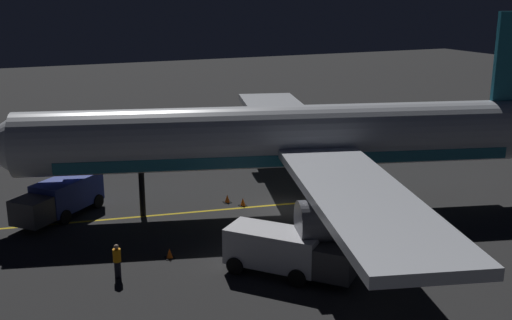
{
  "coord_description": "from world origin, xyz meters",
  "views": [
    {
      "loc": [
        -33.79,
        17.06,
        13.56
      ],
      "look_at": [
        0.0,
        2.0,
        3.5
      ],
      "focal_mm": 43.28,
      "sensor_mm": 36.0,
      "label": 1
    }
  ],
  "objects_px": {
    "airliner": "(295,139)",
    "traffic_cone_under_wing": "(227,199)",
    "traffic_cone_near_right": "(243,202)",
    "baggage_truck": "(61,198)",
    "catering_truck": "(286,252)",
    "ground_crew_worker": "(117,261)",
    "traffic_cone_near_left": "(170,254)"
  },
  "relations": [
    {
      "from": "airliner",
      "to": "traffic_cone_under_wing",
      "type": "height_order",
      "value": "airliner"
    },
    {
      "from": "airliner",
      "to": "traffic_cone_near_right",
      "type": "relative_size",
      "value": 71.19
    },
    {
      "from": "baggage_truck",
      "to": "catering_truck",
      "type": "relative_size",
      "value": 0.98
    },
    {
      "from": "traffic_cone_near_right",
      "to": "traffic_cone_under_wing",
      "type": "relative_size",
      "value": 1.0
    },
    {
      "from": "catering_truck",
      "to": "traffic_cone_near_right",
      "type": "height_order",
      "value": "catering_truck"
    },
    {
      "from": "traffic_cone_near_right",
      "to": "traffic_cone_under_wing",
      "type": "bearing_deg",
      "value": 33.99
    },
    {
      "from": "ground_crew_worker",
      "to": "traffic_cone_under_wing",
      "type": "relative_size",
      "value": 3.16
    },
    {
      "from": "airliner",
      "to": "traffic_cone_near_left",
      "type": "xyz_separation_m",
      "value": [
        -4.28,
        9.6,
        -4.37
      ]
    },
    {
      "from": "airliner",
      "to": "traffic_cone_under_wing",
      "type": "relative_size",
      "value": 71.19
    },
    {
      "from": "baggage_truck",
      "to": "catering_truck",
      "type": "distance_m",
      "value": 15.88
    },
    {
      "from": "catering_truck",
      "to": "traffic_cone_near_right",
      "type": "bearing_deg",
      "value": -11.12
    },
    {
      "from": "baggage_truck",
      "to": "traffic_cone_near_right",
      "type": "bearing_deg",
      "value": -103.78
    },
    {
      "from": "airliner",
      "to": "catering_truck",
      "type": "distance_m",
      "value": 10.39
    },
    {
      "from": "ground_crew_worker",
      "to": "airliner",
      "type": "bearing_deg",
      "value": -66.56
    },
    {
      "from": "catering_truck",
      "to": "ground_crew_worker",
      "type": "relative_size",
      "value": 3.58
    },
    {
      "from": "catering_truck",
      "to": "traffic_cone_near_left",
      "type": "xyz_separation_m",
      "value": [
        4.23,
        4.73,
        -0.95
      ]
    },
    {
      "from": "catering_truck",
      "to": "traffic_cone_near_left",
      "type": "height_order",
      "value": "catering_truck"
    },
    {
      "from": "ground_crew_worker",
      "to": "traffic_cone_near_right",
      "type": "bearing_deg",
      "value": -53.36
    },
    {
      "from": "ground_crew_worker",
      "to": "traffic_cone_near_right",
      "type": "relative_size",
      "value": 3.16
    },
    {
      "from": "catering_truck",
      "to": "ground_crew_worker",
      "type": "xyz_separation_m",
      "value": [
        3.07,
        7.7,
        -0.31
      ]
    },
    {
      "from": "catering_truck",
      "to": "traffic_cone_under_wing",
      "type": "height_order",
      "value": "catering_truck"
    },
    {
      "from": "baggage_truck",
      "to": "catering_truck",
      "type": "xyz_separation_m",
      "value": [
        -13.02,
        -9.09,
        -0.02
      ]
    },
    {
      "from": "airliner",
      "to": "traffic_cone_under_wing",
      "type": "bearing_deg",
      "value": 51.41
    },
    {
      "from": "traffic_cone_near_left",
      "to": "ground_crew_worker",
      "type": "bearing_deg",
      "value": 111.4
    },
    {
      "from": "baggage_truck",
      "to": "ground_crew_worker",
      "type": "height_order",
      "value": "baggage_truck"
    },
    {
      "from": "airliner",
      "to": "traffic_cone_under_wing",
      "type": "xyz_separation_m",
      "value": [
        2.82,
        3.54,
        -4.37
      ]
    },
    {
      "from": "traffic_cone_near_right",
      "to": "traffic_cone_under_wing",
      "type": "xyz_separation_m",
      "value": [
        1.04,
        0.7,
        0.0
      ]
    },
    {
      "from": "airliner",
      "to": "baggage_truck",
      "type": "height_order",
      "value": "airliner"
    },
    {
      "from": "ground_crew_worker",
      "to": "traffic_cone_near_left",
      "type": "relative_size",
      "value": 3.16
    },
    {
      "from": "catering_truck",
      "to": "traffic_cone_near_left",
      "type": "distance_m",
      "value": 6.42
    },
    {
      "from": "traffic_cone_near_left",
      "to": "traffic_cone_near_right",
      "type": "distance_m",
      "value": 9.08
    },
    {
      "from": "airliner",
      "to": "traffic_cone_near_right",
      "type": "xyz_separation_m",
      "value": [
        1.79,
        2.84,
        -4.37
      ]
    }
  ]
}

